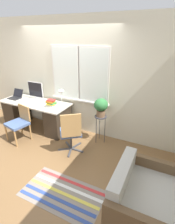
% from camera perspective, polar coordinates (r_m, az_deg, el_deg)
% --- Properties ---
extents(ground_plane, '(14.00, 14.00, 0.00)m').
position_cam_1_polar(ground_plane, '(4.27, -10.92, -9.24)').
color(ground_plane, brown).
extents(wall_back_with_window, '(9.00, 0.12, 2.70)m').
position_cam_1_polar(wall_back_with_window, '(4.32, -5.93, 11.15)').
color(wall_back_with_window, beige).
rests_on(wall_back_with_window, ground_plane).
extents(desk, '(1.84, 0.71, 0.73)m').
position_cam_1_polar(desk, '(4.77, -16.37, -0.70)').
color(desk, beige).
rests_on(desk, ground_plane).
extents(laptop, '(0.32, 0.32, 0.22)m').
position_cam_1_polar(laptop, '(5.10, -22.39, 4.77)').
color(laptop, black).
rests_on(laptop, desk).
extents(monitor, '(0.45, 0.19, 0.46)m').
position_cam_1_polar(monitor, '(4.78, -16.58, 6.69)').
color(monitor, silver).
rests_on(monitor, desk).
extents(keyboard, '(0.40, 0.14, 0.02)m').
position_cam_1_polar(keyboard, '(4.66, -19.10, 3.01)').
color(keyboard, silver).
rests_on(keyboard, desk).
extents(mouse, '(0.04, 0.07, 0.03)m').
position_cam_1_polar(mouse, '(4.47, -16.70, 2.54)').
color(mouse, silver).
rests_on(mouse, desk).
extents(desk_lamp, '(0.14, 0.14, 0.42)m').
position_cam_1_polar(desk_lamp, '(4.13, -8.62, 6.20)').
color(desk_lamp, white).
rests_on(desk_lamp, desk).
extents(book_stack, '(0.23, 0.20, 0.19)m').
position_cam_1_polar(book_stack, '(4.18, -11.78, 2.70)').
color(book_stack, white).
rests_on(book_stack, desk).
extents(desk_chair_wooden, '(0.52, 0.53, 0.82)m').
position_cam_1_polar(desk_chair_wooden, '(4.34, -21.42, -3.04)').
color(desk_chair_wooden, '#B2844C').
rests_on(desk_chair_wooden, ground_plane).
extents(office_chair_swivel, '(0.60, 0.60, 0.94)m').
position_cam_1_polar(office_chair_swivel, '(3.61, -5.47, -6.46)').
color(office_chair_swivel, '#47474C').
rests_on(office_chair_swivel, ground_plane).
extents(couch_loveseat, '(0.81, 1.10, 0.74)m').
position_cam_1_polar(couch_loveseat, '(2.75, 17.37, -25.63)').
color(couch_loveseat, beige).
rests_on(couch_loveseat, ground_plane).
extents(plant_stand, '(0.26, 0.26, 0.66)m').
position_cam_1_polar(plant_stand, '(3.90, 4.27, -2.41)').
color(plant_stand, '#333338').
rests_on(plant_stand, ground_plane).
extents(potted_plant, '(0.30, 0.30, 0.41)m').
position_cam_1_polar(potted_plant, '(3.77, 4.41, 1.90)').
color(potted_plant, brown).
rests_on(potted_plant, plant_stand).
extents(floor_rug_striped, '(1.30, 0.71, 0.01)m').
position_cam_1_polar(floor_rug_striped, '(3.09, -8.11, -24.79)').
color(floor_rug_striped, gray).
rests_on(floor_rug_striped, ground_plane).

